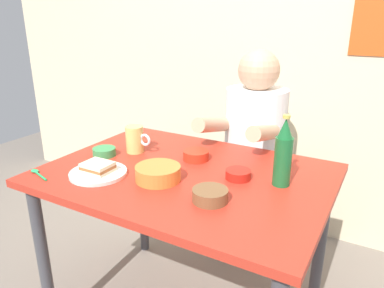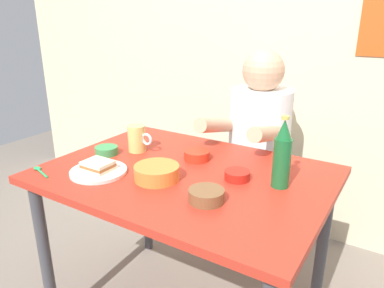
{
  "view_description": "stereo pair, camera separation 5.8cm",
  "coord_description": "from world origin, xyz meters",
  "px_view_note": "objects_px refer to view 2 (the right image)",
  "views": [
    {
      "loc": [
        0.67,
        -1.13,
        1.32
      ],
      "look_at": [
        0.0,
        0.05,
        0.84
      ],
      "focal_mm": 33.85,
      "sensor_mm": 36.0,
      "label": 1
    },
    {
      "loc": [
        0.72,
        -1.1,
        1.32
      ],
      "look_at": [
        0.0,
        0.05,
        0.84
      ],
      "focal_mm": 33.85,
      "sensor_mm": 36.0,
      "label": 2
    }
  ],
  "objects_px": {
    "dining_table": "(185,193)",
    "beer_bottle": "(282,155)",
    "person_seated": "(259,129)",
    "beer_mug": "(137,138)",
    "plate_orange": "(99,171)",
    "sandwich": "(98,166)",
    "stool": "(255,199)",
    "sauce_bowl_chili": "(197,155)"
  },
  "relations": [
    {
      "from": "dining_table",
      "to": "beer_bottle",
      "type": "bearing_deg",
      "value": 11.03
    },
    {
      "from": "dining_table",
      "to": "person_seated",
      "type": "height_order",
      "value": "person_seated"
    },
    {
      "from": "person_seated",
      "to": "beer_bottle",
      "type": "bearing_deg",
      "value": -61.01
    },
    {
      "from": "dining_table",
      "to": "person_seated",
      "type": "xyz_separation_m",
      "value": [
        0.06,
        0.62,
        0.12
      ]
    },
    {
      "from": "person_seated",
      "to": "beer_mug",
      "type": "xyz_separation_m",
      "value": [
        -0.37,
        -0.54,
        0.03
      ]
    },
    {
      "from": "dining_table",
      "to": "plate_orange",
      "type": "relative_size",
      "value": 5.0
    },
    {
      "from": "sandwich",
      "to": "stool",
      "type": "bearing_deg",
      "value": 67.88
    },
    {
      "from": "person_seated",
      "to": "beer_mug",
      "type": "relative_size",
      "value": 5.71
    },
    {
      "from": "sandwich",
      "to": "sauce_bowl_chili",
      "type": "xyz_separation_m",
      "value": [
        0.25,
        0.32,
        -0.01
      ]
    },
    {
      "from": "plate_orange",
      "to": "sandwich",
      "type": "relative_size",
      "value": 2.0
    },
    {
      "from": "stool",
      "to": "beer_bottle",
      "type": "distance_m",
      "value": 0.82
    },
    {
      "from": "stool",
      "to": "plate_orange",
      "type": "relative_size",
      "value": 2.05
    },
    {
      "from": "beer_bottle",
      "to": "plate_orange",
      "type": "bearing_deg",
      "value": -157.55
    },
    {
      "from": "plate_orange",
      "to": "beer_mug",
      "type": "xyz_separation_m",
      "value": [
        -0.03,
        0.27,
        0.05
      ]
    },
    {
      "from": "person_seated",
      "to": "sandwich",
      "type": "xyz_separation_m",
      "value": [
        -0.33,
        -0.81,
        0.01
      ]
    },
    {
      "from": "plate_orange",
      "to": "sandwich",
      "type": "distance_m",
      "value": 0.02
    },
    {
      "from": "person_seated",
      "to": "beer_mug",
      "type": "bearing_deg",
      "value": -124.05
    },
    {
      "from": "plate_orange",
      "to": "beer_bottle",
      "type": "height_order",
      "value": "beer_bottle"
    },
    {
      "from": "beer_mug",
      "to": "sauce_bowl_chili",
      "type": "relative_size",
      "value": 1.15
    },
    {
      "from": "beer_bottle",
      "to": "person_seated",
      "type": "bearing_deg",
      "value": 118.99
    },
    {
      "from": "sandwich",
      "to": "beer_mug",
      "type": "distance_m",
      "value": 0.28
    },
    {
      "from": "person_seated",
      "to": "beer_bottle",
      "type": "distance_m",
      "value": 0.63
    },
    {
      "from": "plate_orange",
      "to": "sandwich",
      "type": "xyz_separation_m",
      "value": [
        0.0,
        0.0,
        0.02
      ]
    },
    {
      "from": "dining_table",
      "to": "stool",
      "type": "height_order",
      "value": "dining_table"
    },
    {
      "from": "person_seated",
      "to": "sauce_bowl_chili",
      "type": "bearing_deg",
      "value": -99.62
    },
    {
      "from": "plate_orange",
      "to": "beer_mug",
      "type": "distance_m",
      "value": 0.28
    },
    {
      "from": "sauce_bowl_chili",
      "to": "person_seated",
      "type": "bearing_deg",
      "value": 80.38
    },
    {
      "from": "dining_table",
      "to": "stool",
      "type": "xyz_separation_m",
      "value": [
        0.06,
        0.63,
        -0.3
      ]
    },
    {
      "from": "beer_mug",
      "to": "beer_bottle",
      "type": "relative_size",
      "value": 0.48
    },
    {
      "from": "sauce_bowl_chili",
      "to": "beer_bottle",
      "type": "bearing_deg",
      "value": -8.93
    },
    {
      "from": "person_seated",
      "to": "sauce_bowl_chili",
      "type": "xyz_separation_m",
      "value": [
        -0.08,
        -0.49,
        -0.0
      ]
    },
    {
      "from": "sauce_bowl_chili",
      "to": "stool",
      "type": "bearing_deg",
      "value": 80.6
    },
    {
      "from": "beer_bottle",
      "to": "beer_mug",
      "type": "bearing_deg",
      "value": 179.29
    },
    {
      "from": "stool",
      "to": "person_seated",
      "type": "height_order",
      "value": "person_seated"
    },
    {
      "from": "dining_table",
      "to": "person_seated",
      "type": "relative_size",
      "value": 1.53
    },
    {
      "from": "dining_table",
      "to": "beer_bottle",
      "type": "xyz_separation_m",
      "value": [
        0.36,
        0.07,
        0.21
      ]
    },
    {
      "from": "beer_mug",
      "to": "beer_bottle",
      "type": "bearing_deg",
      "value": -0.71
    },
    {
      "from": "dining_table",
      "to": "stool",
      "type": "distance_m",
      "value": 0.7
    },
    {
      "from": "plate_orange",
      "to": "beer_bottle",
      "type": "bearing_deg",
      "value": 22.45
    },
    {
      "from": "dining_table",
      "to": "beer_mug",
      "type": "height_order",
      "value": "beer_mug"
    },
    {
      "from": "beer_mug",
      "to": "person_seated",
      "type": "bearing_deg",
      "value": 55.95
    },
    {
      "from": "stool",
      "to": "plate_orange",
      "type": "height_order",
      "value": "plate_orange"
    }
  ]
}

